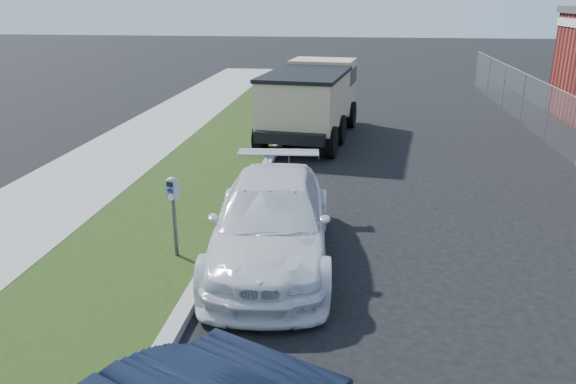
# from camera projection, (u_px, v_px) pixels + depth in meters

# --- Properties ---
(ground) EXTENTS (120.00, 120.00, 0.00)m
(ground) POSITION_uv_depth(u_px,v_px,m) (360.00, 267.00, 9.86)
(ground) COLOR black
(ground) RESTS_ON ground
(streetside) EXTENTS (6.12, 50.00, 0.15)m
(streetside) POSITION_uv_depth(u_px,v_px,m) (106.00, 209.00, 12.36)
(streetside) COLOR gray
(streetside) RESTS_ON ground
(parking_meter) EXTENTS (0.23, 0.19, 1.46)m
(parking_meter) POSITION_uv_depth(u_px,v_px,m) (173.00, 199.00, 9.68)
(parking_meter) COLOR #3F4247
(parking_meter) RESTS_ON ground
(white_wagon) EXTENTS (2.47, 5.21, 1.47)m
(white_wagon) POSITION_uv_depth(u_px,v_px,m) (272.00, 221.00, 9.95)
(white_wagon) COLOR white
(white_wagon) RESTS_ON ground
(dump_truck) EXTENTS (3.05, 6.32, 2.39)m
(dump_truck) POSITION_uv_depth(u_px,v_px,m) (312.00, 97.00, 18.66)
(dump_truck) COLOR black
(dump_truck) RESTS_ON ground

